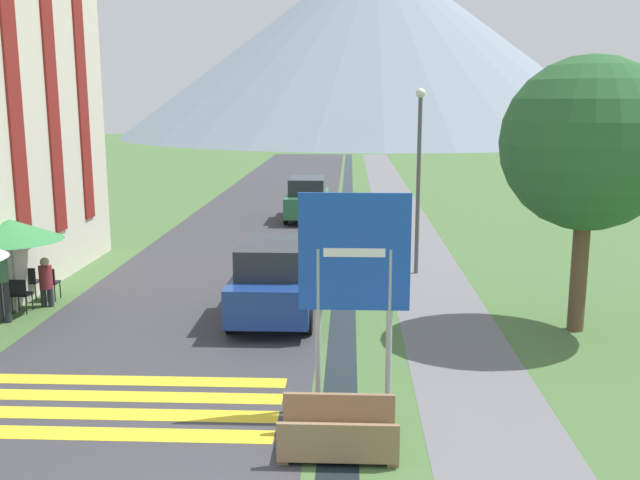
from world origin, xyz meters
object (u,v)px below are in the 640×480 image
(person_standing_terrace, at_px, (1,277))
(cafe_chair_far_right, at_px, (49,281))
(streetlamp, at_px, (419,166))
(footbridge, at_px, (338,435))
(person_seated_near, at_px, (46,280))
(road_sign, at_px, (354,272))
(cafe_chair_middle, at_px, (20,292))
(tree_by_path, at_px, (588,144))
(cafe_chair_far_left, at_px, (30,280))
(parked_car_near, at_px, (274,280))
(parked_car_far, at_px, (307,199))
(cafe_umbrella_middle_green, at_px, (10,230))

(person_standing_terrace, bearing_deg, cafe_chair_far_right, 80.83)
(cafe_chair_far_right, bearing_deg, streetlamp, 6.90)
(cafe_chair_far_right, height_order, person_standing_terrace, person_standing_terrace)
(footbridge, distance_m, streetlamp, 11.50)
(person_seated_near, bearing_deg, road_sign, -37.03)
(cafe_chair_far_right, height_order, cafe_chair_middle, same)
(road_sign, height_order, tree_by_path, tree_by_path)
(person_standing_terrace, bearing_deg, cafe_chair_far_left, 97.10)
(parked_car_near, distance_m, person_standing_terrace, 6.20)
(cafe_chair_far_left, distance_m, streetlamp, 10.94)
(footbridge, height_order, cafe_chair_middle, cafe_chair_middle)
(footbridge, xyz_separation_m, streetlamp, (2.11, 10.92, 2.93))
(road_sign, xyz_separation_m, person_seated_near, (-7.53, 5.68, -1.66))
(footbridge, xyz_separation_m, parked_car_far, (-1.66, 20.27, 0.68))
(road_sign, distance_m, footbridge, 2.54)
(cafe_chair_far_left, relative_size, streetlamp, 0.16)
(road_sign, relative_size, cafe_chair_far_right, 4.24)
(parked_car_near, relative_size, person_seated_near, 3.23)
(cafe_chair_far_right, height_order, streetlamp, streetlamp)
(parked_car_near, relative_size, tree_by_path, 0.67)
(person_seated_near, bearing_deg, streetlamp, 22.27)
(cafe_chair_middle, distance_m, cafe_umbrella_middle_green, 1.51)
(cafe_chair_far_right, xyz_separation_m, tree_by_path, (12.63, -1.81, 3.59))
(cafe_umbrella_middle_green, distance_m, streetlamp, 10.93)
(parked_car_far, height_order, cafe_umbrella_middle_green, cafe_umbrella_middle_green)
(road_sign, bearing_deg, person_seated_near, 142.97)
(person_seated_near, bearing_deg, cafe_chair_far_right, 106.66)
(streetlamp, distance_m, tree_by_path, 6.07)
(footbridge, relative_size, parked_car_far, 0.42)
(cafe_chair_far_left, xyz_separation_m, cafe_chair_far_right, (0.53, -0.08, 0.00))
(parked_car_far, distance_m, cafe_chair_middle, 15.07)
(cafe_chair_far_right, xyz_separation_m, cafe_umbrella_middle_green, (-0.38, -1.03, 1.50))
(parked_car_far, distance_m, tree_by_path, 16.35)
(footbridge, distance_m, tree_by_path, 8.65)
(parked_car_near, distance_m, cafe_chair_far_right, 6.00)
(footbridge, bearing_deg, cafe_chair_middle, 139.98)
(road_sign, bearing_deg, cafe_chair_far_right, 141.13)
(footbridge, height_order, streetlamp, streetlamp)
(cafe_umbrella_middle_green, bearing_deg, cafe_chair_far_right, 69.85)
(cafe_umbrella_middle_green, height_order, person_standing_terrace, cafe_umbrella_middle_green)
(parked_car_far, relative_size, person_seated_near, 3.25)
(tree_by_path, bearing_deg, cafe_chair_far_left, 171.82)
(parked_car_far, bearing_deg, person_seated_near, -113.18)
(footbridge, relative_size, person_standing_terrace, 0.93)
(streetlamp, bearing_deg, footbridge, -100.92)
(cafe_umbrella_middle_green, xyz_separation_m, streetlamp, (9.95, 4.38, 1.14))
(person_seated_near, bearing_deg, parked_car_far, 66.82)
(cafe_chair_far_right, xyz_separation_m, person_standing_terrace, (-0.29, -1.82, 0.55))
(person_standing_terrace, bearing_deg, cafe_chair_middle, 85.31)
(cafe_chair_far_right, relative_size, cafe_chair_middle, 1.00)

